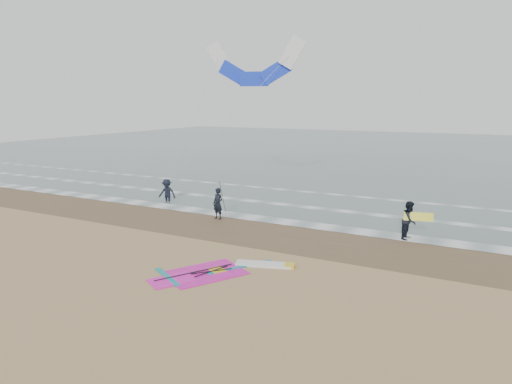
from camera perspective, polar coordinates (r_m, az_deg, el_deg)
The scene contains 11 objects.
ground at distance 17.53m, azimuth -7.19°, elevation -9.96°, with size 120.00×120.00×0.00m, color tan.
sea_water at distance 62.43m, azimuth 18.75°, elevation 4.80°, with size 120.00×80.00×0.02m, color #47605E.
wet_sand_band at distance 22.45m, azimuth 1.56°, elevation -5.10°, with size 120.00×5.00×0.01m, color brown.
foam_waterline at distance 26.38m, azimuth 5.79°, elevation -2.63°, with size 120.00×9.15×0.02m.
windsurf_rig at distance 17.52m, azimuth -4.30°, elevation -9.81°, with size 4.75×4.49×0.11m.
person_standing at distance 24.92m, azimuth -4.78°, elevation -1.46°, with size 0.63×0.41×1.73m, color black.
person_walking at distance 22.35m, azimuth 18.62°, elevation -3.38°, with size 0.88×0.69×1.81m, color black.
person_wading at distance 29.76m, azimuth -11.08°, elevation 0.53°, with size 1.17×0.67×1.81m, color black.
held_pole at distance 24.68m, azimuth -4.21°, elevation -0.62°, with size 0.17×0.86×1.82m.
carried_kiteboard at distance 22.15m, azimuth 19.64°, elevation -2.93°, with size 1.30×0.51×0.39m.
surf_kite at distance 30.62m, azimuth -0.27°, elevation 15.38°, with size 7.64×4.55×9.15m.
Camera 1 is at (9.40, -13.39, 6.29)m, focal length 32.00 mm.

